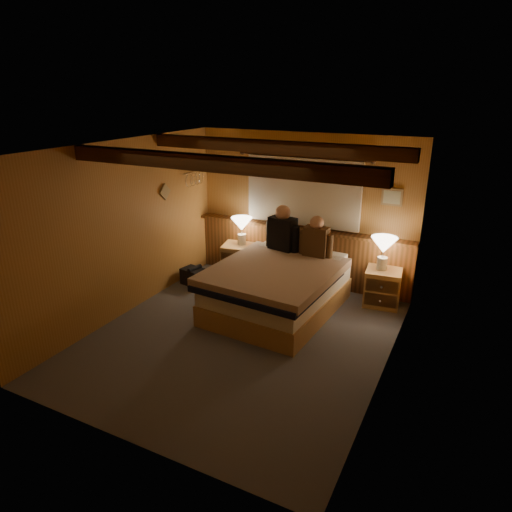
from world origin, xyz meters
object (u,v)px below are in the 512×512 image
Objects in this scene: nightstand_left at (239,261)px; lamp_left at (242,226)px; person_left at (282,231)px; bed at (277,288)px; person_right at (316,240)px; nightstand_right at (382,288)px; lamp_right at (384,247)px; duffel_bag at (195,277)px.

lamp_left reaches higher than nightstand_left.
lamp_left is 0.87m from person_left.
person_left is (0.87, -0.19, 0.69)m from nightstand_left.
person_right is at bearing 66.90° from bed.
nightstand_right is 1.19× the size of lamp_left.
nightstand_right is 0.76× the size of person_left.
lamp_right is at bearing -0.68° from lamp_left.
duffel_bag is at bearing -126.99° from lamp_left.
lamp_left is at bearing 179.32° from lamp_right.
lamp_left is (-2.36, 0.04, 0.62)m from nightstand_right.
nightstand_right is 1.12× the size of lamp_right.
bed is at bearing -40.96° from lamp_left.
person_right is at bearing 22.66° from duffel_bag.
duffel_bag is (-0.47, -0.62, -0.15)m from nightstand_left.
nightstand_left is 2.43m from lamp_right.
lamp_left is at bearing 168.71° from person_right.
person_left is at bearing 112.39° from bed.
nightstand_left is 1.10× the size of nightstand_right.
person_left is at bearing -24.29° from nightstand_left.
nightstand_right is 0.87× the size of person_right.
person_left is (-1.48, -0.22, 0.09)m from lamp_right.
nightstand_right is (2.40, 0.01, -0.01)m from nightstand_left.
nightstand_right is at bearing 14.06° from person_right.
person_left reaches higher than nightstand_right.
lamp_left is at bearing 175.05° from person_left.
bed reaches higher than duffel_bag.
duffel_bag is at bearing 174.81° from bed.
nightstand_left reaches higher than nightstand_right.
lamp_right is (1.25, 0.90, 0.53)m from bed.
bed is 1.63m from lamp_right.
nightstand_left is at bearing -179.37° from lamp_right.
bed reaches higher than nightstand_left.
lamp_left is 0.73× the size of person_right.
nightstand_left is 1.58m from person_right.
lamp_right is at bearing 19.52° from person_left.
duffel_bag is (-0.51, -0.67, -0.75)m from lamp_left.
bed reaches higher than nightstand_right.
person_right is 2.09m from duffel_bag.
person_right is (0.33, 0.64, 0.58)m from bed.
lamp_right is 1.00× the size of duffel_bag.
nightstand_left is at bearing 173.68° from nightstand_right.
lamp_right is 1.50m from person_left.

